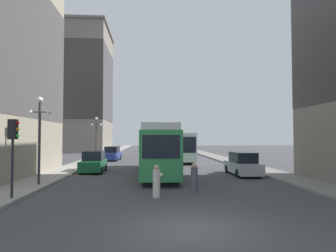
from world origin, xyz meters
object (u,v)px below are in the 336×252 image
Objects in this scene: streetcar at (159,148)px; pedestrian_crossing_near at (194,179)px; parked_car_right_far at (243,164)px; traffic_light_near_left at (13,137)px; lamp_post_left_near at (40,126)px; transit_bus at (180,146)px; parked_car_left_mid at (112,154)px; parked_car_left_near at (94,162)px; pedestrian_crossing_far at (156,182)px; lamp_post_left_far at (96,132)px.

streetcar is 8.97× the size of pedestrian_crossing_near.
parked_car_right_far is 16.61m from traffic_light_near_left.
transit_bus is at bearing 60.70° from lamp_post_left_near.
streetcar is 2.97× the size of parked_car_left_mid.
parked_car_right_far is 15.19m from lamp_post_left_near.
transit_bus is at bearing 77.49° from streetcar.
transit_bus is at bearing 51.19° from parked_car_left_near.
pedestrian_crossing_near is 9.91m from lamp_post_left_near.
pedestrian_crossing_near reaches higher than pedestrian_crossing_far.
pedestrian_crossing_near is at bearing -69.80° from parked_car_left_mid.
lamp_post_left_near is (-10.69, -19.05, 1.71)m from transit_bus.
transit_bus is 2.54× the size of parked_car_right_far.
parked_car_left_mid is 21.09m from lamp_post_left_near.
streetcar reaches higher than pedestrian_crossing_far.
lamp_post_left_far reaches higher than pedestrian_crossing_far.
streetcar is 2.74× the size of lamp_post_left_near.
parked_car_right_far is at bearing -49.39° from parked_car_left_mid.
streetcar reaches higher than transit_bus.
parked_car_left_mid is at bearing 170.26° from transit_bus.
parked_car_left_near is 12.41m from pedestrian_crossing_far.
parked_car_left_mid is 3.04× the size of pedestrian_crossing_far.
parked_car_right_far is (12.23, -2.83, 0.00)m from parked_car_left_near.
pedestrian_crossing_near is at bearing -16.65° from lamp_post_left_near.
parked_car_right_far is at bearing 18.77° from lamp_post_left_near.
lamp_post_left_far is at bearing -46.61° from parked_car_right_far.
pedestrian_crossing_far is at bearing 172.81° from pedestrian_crossing_near.
streetcar is 9.87m from pedestrian_crossing_far.
parked_car_left_near is 0.85× the size of lamp_post_left_far.
parked_car_left_mid is at bearing -52.52° from parked_car_right_far.
parked_car_right_far is 9.06m from pedestrian_crossing_near.
lamp_post_left_near reaches higher than transit_bus.
pedestrian_crossing_near is 0.44× the size of traffic_light_near_left.
pedestrian_crossing_near is at bearing 56.21° from parked_car_right_far.
lamp_post_left_far is at bearing 90.52° from traffic_light_near_left.
traffic_light_near_left reaches higher than parked_car_left_mid.
parked_car_left_near is at bearing -12.92° from parked_car_right_far.
traffic_light_near_left reaches higher than transit_bus.
transit_bus reaches higher than parked_car_left_near.
pedestrian_crossing_near is 0.30× the size of lamp_post_left_far.
parked_car_left_near is (-8.79, -11.42, -1.10)m from transit_bus.
lamp_post_left_near is (-7.52, -6.10, 1.56)m from streetcar.
traffic_light_near_left is at bearing -86.90° from lamp_post_left_near.
parked_car_right_far is 11.05m from pedestrian_crossing_far.
traffic_light_near_left is at bearing -89.48° from lamp_post_left_far.
parked_car_left_near is 12.65m from lamp_post_left_far.
lamp_post_left_near reaches higher than streetcar.
lamp_post_left_near is at bearing -105.18° from parked_car_left_near.
parked_car_left_near is at bearing 165.96° from streetcar.
pedestrian_crossing_far is (-3.66, -22.72, -1.19)m from transit_bus.
lamp_post_left_far is at bearing -46.66° from pedestrian_crossing_far.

